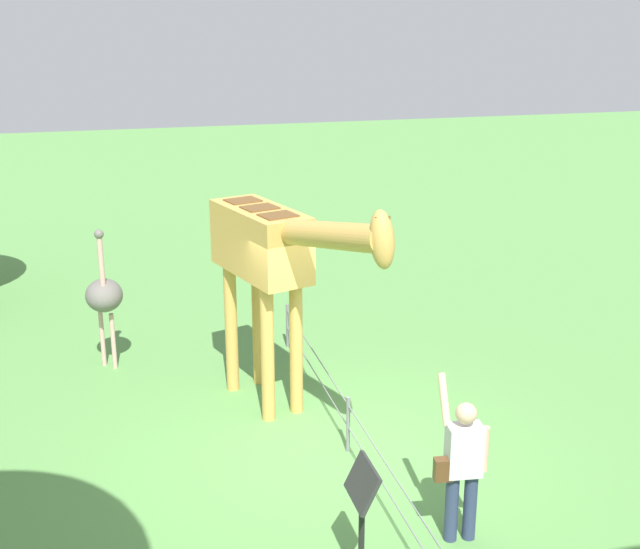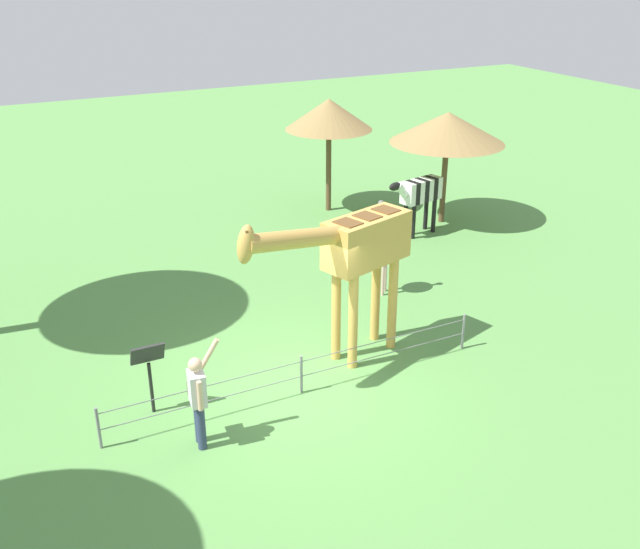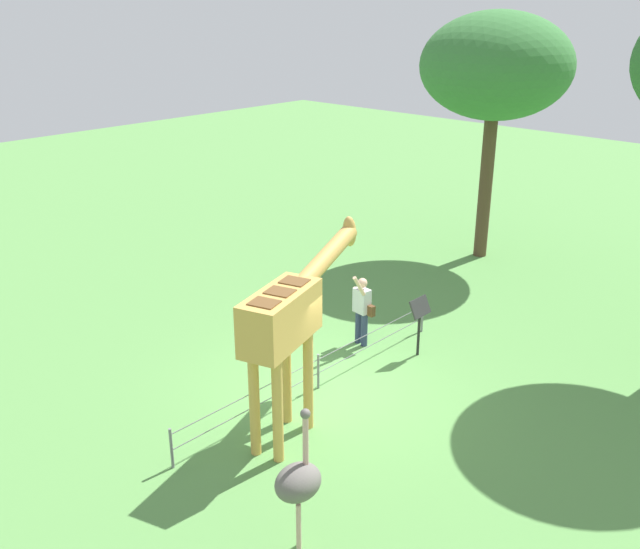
% 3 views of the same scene
% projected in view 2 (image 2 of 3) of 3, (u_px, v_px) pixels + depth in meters
% --- Properties ---
extents(ground_plane, '(60.00, 60.00, 0.00)m').
position_uv_depth(ground_plane, '(297.00, 387.00, 13.04)').
color(ground_plane, '#568E47').
extents(giraffe, '(3.79, 1.58, 3.37)m').
position_uv_depth(giraffe, '(354.00, 251.00, 13.08)').
color(giraffe, gold).
rests_on(giraffe, ground_plane).
extents(visitor, '(0.59, 0.59, 1.77)m').
position_uv_depth(visitor, '(198.00, 396.00, 11.19)').
color(visitor, navy).
rests_on(visitor, ground_plane).
extents(zebra, '(1.82, 0.68, 1.66)m').
position_uv_depth(zebra, '(419.00, 194.00, 19.59)').
color(zebra, black).
rests_on(zebra, ground_plane).
extents(ostrich, '(0.70, 0.56, 2.25)m').
position_uv_depth(ostrich, '(385.00, 245.00, 16.14)').
color(ostrich, '#CC9E93').
rests_on(ostrich, ground_plane).
extents(shade_hut_near, '(3.18, 3.18, 3.16)m').
position_uv_depth(shade_hut_near, '(448.00, 128.00, 19.88)').
color(shade_hut_near, brown).
rests_on(shade_hut_near, ground_plane).
extents(shade_hut_far, '(2.52, 2.52, 3.33)m').
position_uv_depth(shade_hut_far, '(329.00, 115.00, 20.76)').
color(shade_hut_far, brown).
rests_on(shade_hut_far, ground_plane).
extents(info_sign, '(0.56, 0.21, 1.32)m').
position_uv_depth(info_sign, '(149.00, 363.00, 11.98)').
color(info_sign, black).
rests_on(info_sign, ground_plane).
extents(wire_fence, '(7.05, 0.05, 0.75)m').
position_uv_depth(wire_fence, '(301.00, 373.00, 12.73)').
color(wire_fence, slate).
rests_on(wire_fence, ground_plane).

